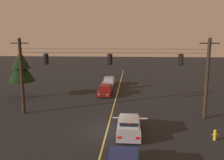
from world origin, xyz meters
TOP-DOWN VIEW (x-y plane):
  - ground_plane at (0.00, 0.00)m, footprint 180.00×180.00m
  - lane_centre_stripe at (0.00, 9.45)m, footprint 0.14×60.00m
  - stop_bar_paint at (1.90, 2.85)m, footprint 3.40×0.36m
  - signal_span_assembly at (0.00, 3.45)m, footprint 20.03×0.32m
  - traffic_light_leftmost at (-6.53, 3.43)m, footprint 0.48×0.41m
  - traffic_light_left_inner at (-0.13, 3.43)m, footprint 0.48×0.41m
  - traffic_light_centre at (6.63, 3.43)m, footprint 0.48×0.41m
  - car_waiting_near_lane at (1.82, -0.91)m, footprint 1.80×4.33m
  - car_oncoming_lead at (-1.61, 12.22)m, footprint 1.80×4.42m
  - car_oncoming_trailing at (-1.78, 19.05)m, footprint 1.80×4.42m
  - tree_verge_near at (-12.30, 9.65)m, footprint 3.45×3.45m
  - fire_hydrant at (8.34, -1.55)m, footprint 0.44×0.22m

SIDE VIEW (x-z plane):
  - ground_plane at x=0.00m, z-range 0.00..0.00m
  - lane_centre_stripe at x=0.00m, z-range 0.00..0.01m
  - stop_bar_paint at x=1.90m, z-range 0.00..0.01m
  - fire_hydrant at x=8.34m, z-range 0.02..0.86m
  - car_oncoming_lead at x=-1.61m, z-range -0.05..1.34m
  - car_oncoming_trailing at x=-1.78m, z-range -0.05..1.34m
  - car_waiting_near_lane at x=1.82m, z-range -0.05..1.34m
  - tree_verge_near at x=-12.30m, z-range 0.89..7.06m
  - signal_span_assembly at x=0.00m, z-range 0.16..7.88m
  - traffic_light_leftmost at x=-6.53m, z-range 5.05..6.27m
  - traffic_light_left_inner at x=-0.13m, z-range 5.05..6.27m
  - traffic_light_centre at x=6.63m, z-range 5.05..6.27m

